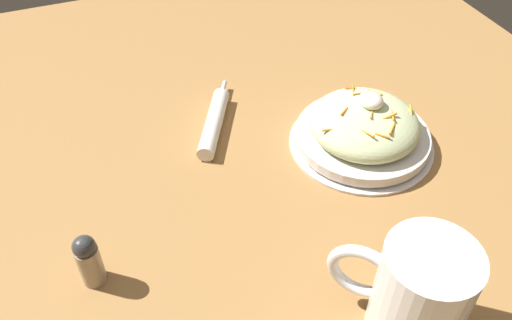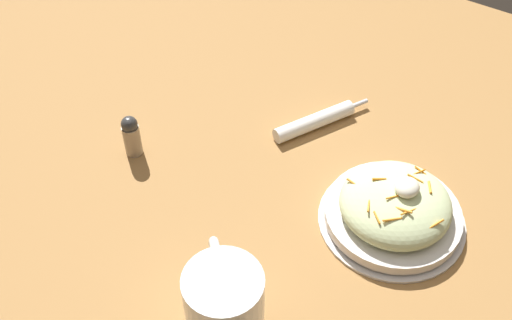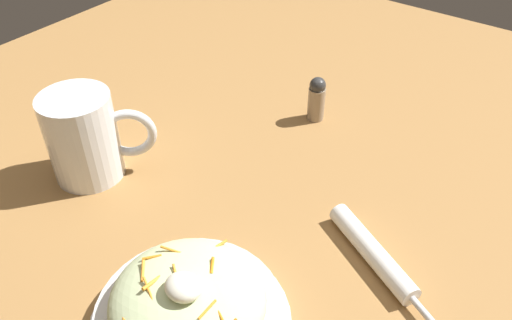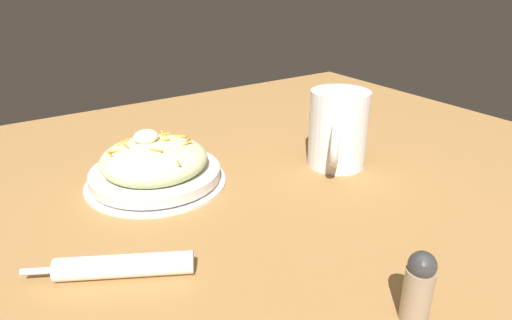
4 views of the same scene
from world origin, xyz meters
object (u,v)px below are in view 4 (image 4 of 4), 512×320
Objects in this scene: salad_plate at (155,166)px; napkin_roll at (123,266)px; salt_shaker at (419,286)px; beer_mug at (338,132)px.

salad_plate is 1.27× the size of napkin_roll.
salad_plate reaches higher than napkin_roll.
napkin_roll is 2.24× the size of salt_shaker.
napkin_roll is at bearing -120.87° from salad_plate.
beer_mug is 0.37m from salt_shaker.
salad_plate reaches higher than salt_shaker.
salad_plate is 2.85× the size of salt_shaker.
beer_mug is 0.75× the size of napkin_roll.
beer_mug is 1.68× the size of salt_shaker.
salt_shaker is at bearing -45.80° from napkin_roll.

